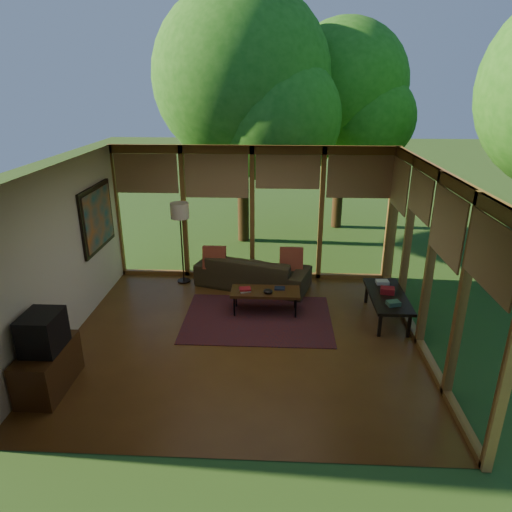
# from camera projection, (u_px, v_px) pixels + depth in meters

# --- Properties ---
(floor) EXTENTS (5.50, 5.50, 0.00)m
(floor) POSITION_uv_depth(u_px,v_px,m) (243.00, 338.00, 7.27)
(floor) COLOR brown
(floor) RESTS_ON ground
(ceiling) EXTENTS (5.50, 5.50, 0.00)m
(ceiling) POSITION_uv_depth(u_px,v_px,m) (241.00, 169.00, 6.31)
(ceiling) COLOR silver
(ceiling) RESTS_ON ground
(wall_left) EXTENTS (0.04, 5.00, 2.70)m
(wall_left) POSITION_uv_depth(u_px,v_px,m) (62.00, 256.00, 6.92)
(wall_left) COLOR silver
(wall_left) RESTS_ON ground
(wall_front) EXTENTS (5.50, 0.04, 2.70)m
(wall_front) POSITION_uv_depth(u_px,v_px,m) (222.00, 352.00, 4.46)
(wall_front) COLOR silver
(wall_front) RESTS_ON ground
(window_wall_back) EXTENTS (5.50, 0.12, 2.70)m
(window_wall_back) POSITION_uv_depth(u_px,v_px,m) (252.00, 214.00, 9.12)
(window_wall_back) COLOR brown
(window_wall_back) RESTS_ON ground
(window_wall_right) EXTENTS (0.12, 5.00, 2.70)m
(window_wall_right) POSITION_uv_depth(u_px,v_px,m) (430.00, 263.00, 6.66)
(window_wall_right) COLOR brown
(window_wall_right) RESTS_ON ground
(tree_nw) EXTENTS (4.10, 4.10, 5.95)m
(tree_nw) POSITION_uv_depth(u_px,v_px,m) (242.00, 79.00, 10.47)
(tree_nw) COLOR #392915
(tree_nw) RESTS_ON ground
(tree_ne) EXTENTS (3.19, 3.19, 5.36)m
(tree_ne) POSITION_uv_depth(u_px,v_px,m) (345.00, 85.00, 11.65)
(tree_ne) COLOR #392915
(tree_ne) RESTS_ON ground
(rug) EXTENTS (2.52, 1.78, 0.01)m
(rug) POSITION_uv_depth(u_px,v_px,m) (258.00, 319.00, 7.86)
(rug) COLOR maroon
(rug) RESTS_ON floor
(sofa) EXTENTS (2.36, 1.48, 0.64)m
(sofa) POSITION_uv_depth(u_px,v_px,m) (253.00, 271.00, 9.02)
(sofa) COLOR #3C331E
(sofa) RESTS_ON floor
(pillow_left) EXTENTS (0.45, 0.24, 0.47)m
(pillow_left) POSITION_uv_depth(u_px,v_px,m) (214.00, 258.00, 8.91)
(pillow_left) COLOR maroon
(pillow_left) RESTS_ON sofa
(pillow_right) EXTENTS (0.45, 0.24, 0.47)m
(pillow_right) POSITION_uv_depth(u_px,v_px,m) (291.00, 259.00, 8.84)
(pillow_right) COLOR maroon
(pillow_right) RESTS_ON sofa
(ct_book_lower) EXTENTS (0.22, 0.19, 0.03)m
(ct_book_lower) POSITION_uv_depth(u_px,v_px,m) (245.00, 291.00, 7.90)
(ct_book_lower) COLOR beige
(ct_book_lower) RESTS_ON coffee_table
(ct_book_upper) EXTENTS (0.22, 0.18, 0.03)m
(ct_book_upper) POSITION_uv_depth(u_px,v_px,m) (245.00, 289.00, 7.89)
(ct_book_upper) COLOR maroon
(ct_book_upper) RESTS_ON coffee_table
(ct_book_side) EXTENTS (0.18, 0.14, 0.03)m
(ct_book_side) POSITION_uv_depth(u_px,v_px,m) (280.00, 288.00, 8.00)
(ct_book_side) COLOR black
(ct_book_side) RESTS_ON coffee_table
(ct_bowl) EXTENTS (0.16, 0.16, 0.07)m
(ct_bowl) POSITION_uv_depth(u_px,v_px,m) (268.00, 291.00, 7.83)
(ct_bowl) COLOR black
(ct_bowl) RESTS_ON coffee_table
(media_cabinet) EXTENTS (0.50, 1.00, 0.60)m
(media_cabinet) POSITION_uv_depth(u_px,v_px,m) (48.00, 368.00, 5.99)
(media_cabinet) COLOR #4B2B14
(media_cabinet) RESTS_ON floor
(television) EXTENTS (0.45, 0.55, 0.50)m
(television) POSITION_uv_depth(u_px,v_px,m) (42.00, 332.00, 5.80)
(television) COLOR black
(television) RESTS_ON media_cabinet
(console_book_a) EXTENTS (0.23, 0.19, 0.07)m
(console_book_a) POSITION_uv_depth(u_px,v_px,m) (393.00, 303.00, 7.33)
(console_book_a) COLOR #365F4B
(console_book_a) RESTS_ON side_console
(console_book_b) EXTENTS (0.26, 0.21, 0.10)m
(console_book_b) POSITION_uv_depth(u_px,v_px,m) (387.00, 291.00, 7.75)
(console_book_b) COLOR maroon
(console_book_b) RESTS_ON side_console
(console_book_c) EXTENTS (0.23, 0.17, 0.06)m
(console_book_c) POSITION_uv_depth(u_px,v_px,m) (382.00, 282.00, 8.13)
(console_book_c) COLOR beige
(console_book_c) RESTS_ON side_console
(floor_lamp) EXTENTS (0.36, 0.36, 1.65)m
(floor_lamp) POSITION_uv_depth(u_px,v_px,m) (180.00, 215.00, 8.83)
(floor_lamp) COLOR black
(floor_lamp) RESTS_ON floor
(coffee_table) EXTENTS (1.20, 0.50, 0.43)m
(coffee_table) POSITION_uv_depth(u_px,v_px,m) (265.00, 292.00, 7.95)
(coffee_table) COLOR #4B2B14
(coffee_table) RESTS_ON floor
(side_console) EXTENTS (0.60, 1.40, 0.46)m
(side_console) POSITION_uv_depth(u_px,v_px,m) (387.00, 297.00, 7.73)
(side_console) COLOR black
(side_console) RESTS_ON floor
(wall_painting) EXTENTS (0.06, 1.35, 1.15)m
(wall_painting) POSITION_uv_depth(u_px,v_px,m) (97.00, 218.00, 8.15)
(wall_painting) COLOR black
(wall_painting) RESTS_ON wall_left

